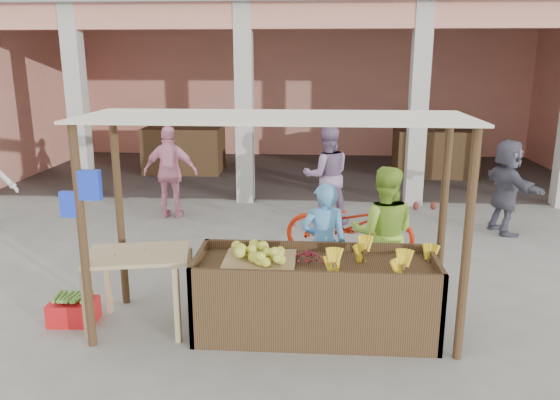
# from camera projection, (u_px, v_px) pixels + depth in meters

# --- Properties ---
(ground) EXTENTS (60.00, 60.00, 0.00)m
(ground) POSITION_uv_depth(u_px,v_px,m) (270.00, 330.00, 6.11)
(ground) COLOR slate
(ground) RESTS_ON ground
(market_building) EXTENTS (14.40, 6.40, 4.20)m
(market_building) POSITION_uv_depth(u_px,v_px,m) (301.00, 68.00, 14.04)
(market_building) COLOR #E38E76
(market_building) RESTS_ON ground
(fruit_stall) EXTENTS (2.60, 0.95, 0.80)m
(fruit_stall) POSITION_uv_depth(u_px,v_px,m) (315.00, 299.00, 5.98)
(fruit_stall) COLOR #503920
(fruit_stall) RESTS_ON ground
(stall_awning) EXTENTS (4.09, 1.35, 2.39)m
(stall_awning) POSITION_uv_depth(u_px,v_px,m) (268.00, 155.00, 5.67)
(stall_awning) COLOR #503920
(stall_awning) RESTS_ON ground
(banana_heap) EXTENTS (1.20, 0.65, 0.22)m
(banana_heap) POSITION_uv_depth(u_px,v_px,m) (380.00, 258.00, 5.76)
(banana_heap) COLOR yellow
(banana_heap) RESTS_ON fruit_stall
(melon_tray) EXTENTS (0.77, 0.66, 0.20)m
(melon_tray) POSITION_uv_depth(u_px,v_px,m) (260.00, 256.00, 5.86)
(melon_tray) COLOR #9B7E50
(melon_tray) RESTS_ON fruit_stall
(berry_heap) EXTENTS (0.41, 0.34, 0.13)m
(berry_heap) POSITION_uv_depth(u_px,v_px,m) (308.00, 257.00, 5.92)
(berry_heap) COLOR maroon
(berry_heap) RESTS_ON fruit_stall
(side_table) EXTENTS (1.21, 0.92, 0.88)m
(side_table) POSITION_uv_depth(u_px,v_px,m) (139.00, 265.00, 6.01)
(side_table) COLOR tan
(side_table) RESTS_ON ground
(papaya_pile) EXTENTS (0.62, 0.36, 0.18)m
(papaya_pile) POSITION_uv_depth(u_px,v_px,m) (137.00, 245.00, 5.95)
(papaya_pile) COLOR #50902F
(papaya_pile) RESTS_ON side_table
(red_crate) EXTENTS (0.53, 0.39, 0.27)m
(red_crate) POSITION_uv_depth(u_px,v_px,m) (74.00, 312.00, 6.26)
(red_crate) COLOR red
(red_crate) RESTS_ON ground
(plantain_bundle) EXTENTS (0.39, 0.27, 0.08)m
(plantain_bundle) POSITION_uv_depth(u_px,v_px,m) (72.00, 298.00, 6.22)
(plantain_bundle) COLOR #558430
(plantain_bundle) RESTS_ON red_crate
(produce_sacks) EXTENTS (0.80, 0.50, 0.61)m
(produce_sacks) POSITION_uv_depth(u_px,v_px,m) (425.00, 195.00, 10.88)
(produce_sacks) COLOR maroon
(produce_sacks) RESTS_ON ground
(vendor_blue) EXTENTS (0.66, 0.51, 1.64)m
(vendor_blue) POSITION_uv_depth(u_px,v_px,m) (324.00, 241.00, 6.58)
(vendor_blue) COLOR #57A4E7
(vendor_blue) RESTS_ON ground
(vendor_green) EXTENTS (0.92, 0.60, 1.78)m
(vendor_green) POSITION_uv_depth(u_px,v_px,m) (383.00, 230.00, 6.75)
(vendor_green) COLOR #99CC3A
(vendor_green) RESTS_ON ground
(motorcycle) EXTENTS (0.97, 2.11, 1.06)m
(motorcycle) POSITION_uv_depth(u_px,v_px,m) (350.00, 223.00, 8.24)
(motorcycle) COLOR #A91B06
(motorcycle) RESTS_ON ground
(shopper_b) EXTENTS (1.10, 0.59, 1.86)m
(shopper_b) POSITION_uv_depth(u_px,v_px,m) (170.00, 169.00, 10.20)
(shopper_b) COLOR pink
(shopper_b) RESTS_ON ground
(shopper_d) EXTENTS (1.01, 1.70, 1.73)m
(shopper_d) POSITION_uv_depth(u_px,v_px,m) (507.00, 184.00, 9.31)
(shopper_d) COLOR #504E5D
(shopper_d) RESTS_ON ground
(shopper_f) EXTENTS (1.03, 0.70, 1.95)m
(shopper_f) POSITION_uv_depth(u_px,v_px,m) (327.00, 171.00, 9.84)
(shopper_f) COLOR gray
(shopper_f) RESTS_ON ground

